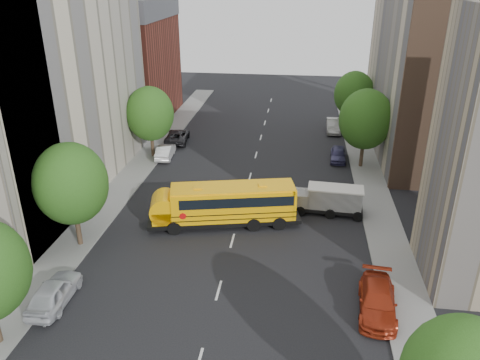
% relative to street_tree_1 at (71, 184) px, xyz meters
% --- Properties ---
extents(ground, '(120.00, 120.00, 0.00)m').
position_rel_street_tree_1_xyz_m(ground, '(11.00, 4.00, -4.95)').
color(ground, black).
rests_on(ground, ground).
extents(sidewalk_left, '(3.00, 80.00, 0.12)m').
position_rel_street_tree_1_xyz_m(sidewalk_left, '(-0.50, 9.00, -4.89)').
color(sidewalk_left, slate).
rests_on(sidewalk_left, ground).
extents(sidewalk_right, '(3.00, 80.00, 0.12)m').
position_rel_street_tree_1_xyz_m(sidewalk_right, '(22.50, 9.00, -4.89)').
color(sidewalk_right, slate).
rests_on(sidewalk_right, ground).
extents(lane_markings, '(0.15, 64.00, 0.01)m').
position_rel_street_tree_1_xyz_m(lane_markings, '(11.00, 14.00, -4.95)').
color(lane_markings, silver).
rests_on(lane_markings, ground).
extents(building_left_cream, '(10.00, 26.00, 20.00)m').
position_rel_street_tree_1_xyz_m(building_left_cream, '(-7.00, 10.00, 5.05)').
color(building_left_cream, beige).
rests_on(building_left_cream, ground).
extents(building_left_redbrick, '(10.00, 15.00, 13.00)m').
position_rel_street_tree_1_xyz_m(building_left_redbrick, '(-7.00, 32.00, 1.55)').
color(building_left_redbrick, maroon).
rests_on(building_left_redbrick, ground).
extents(building_right_far, '(10.00, 22.00, 18.00)m').
position_rel_street_tree_1_xyz_m(building_right_far, '(29.00, 24.00, 4.05)').
color(building_right_far, '#C2B397').
rests_on(building_right_far, ground).
extents(building_right_sidewall, '(10.10, 0.30, 18.00)m').
position_rel_street_tree_1_xyz_m(building_right_sidewall, '(29.00, 13.00, 4.05)').
color(building_right_sidewall, brown).
rests_on(building_right_sidewall, ground).
extents(street_tree_1, '(5.12, 5.12, 7.90)m').
position_rel_street_tree_1_xyz_m(street_tree_1, '(0.00, 0.00, 0.00)').
color(street_tree_1, '#38281C').
rests_on(street_tree_1, ground).
extents(street_tree_2, '(4.99, 4.99, 7.71)m').
position_rel_street_tree_1_xyz_m(street_tree_2, '(0.00, 18.00, -0.12)').
color(street_tree_2, '#38281C').
rests_on(street_tree_2, ground).
extents(street_tree_4, '(5.25, 5.25, 8.10)m').
position_rel_street_tree_1_xyz_m(street_tree_4, '(22.00, 18.00, 0.12)').
color(street_tree_4, '#38281C').
rests_on(street_tree_4, ground).
extents(street_tree_5, '(4.86, 4.86, 7.51)m').
position_rel_street_tree_1_xyz_m(street_tree_5, '(22.00, 30.00, -0.25)').
color(street_tree_5, '#38281C').
rests_on(street_tree_5, ground).
extents(school_bus, '(12.22, 5.26, 3.36)m').
position_rel_street_tree_1_xyz_m(school_bus, '(9.90, 4.40, -3.07)').
color(school_bus, black).
rests_on(school_bus, ground).
extents(safari_truck, '(5.69, 2.43, 2.38)m').
position_rel_street_tree_1_xyz_m(safari_truck, '(18.31, 7.42, -3.69)').
color(safari_truck, black).
rests_on(safari_truck, ground).
extents(parked_car_0, '(2.00, 4.74, 1.60)m').
position_rel_street_tree_1_xyz_m(parked_car_0, '(1.40, -6.49, -4.15)').
color(parked_car_0, silver).
rests_on(parked_car_0, ground).
extents(parked_car_1, '(1.87, 4.46, 1.43)m').
position_rel_street_tree_1_xyz_m(parked_car_1, '(1.40, 17.95, -4.23)').
color(parked_car_1, silver).
rests_on(parked_car_1, ground).
extents(parked_car_2, '(2.96, 5.49, 1.47)m').
position_rel_street_tree_1_xyz_m(parked_car_2, '(1.40, 23.06, -4.22)').
color(parked_car_2, black).
rests_on(parked_car_2, ground).
extents(parked_car_3, '(2.62, 5.40, 1.52)m').
position_rel_street_tree_1_xyz_m(parked_car_3, '(20.60, -4.71, -4.19)').
color(parked_car_3, '#9C2B13').
rests_on(parked_car_3, ground).
extents(parked_car_4, '(1.87, 4.14, 1.38)m').
position_rel_street_tree_1_xyz_m(parked_car_4, '(19.80, 19.55, -4.26)').
color(parked_car_4, '#3B3862').
rests_on(parked_car_4, ground).
extents(parked_car_5, '(1.73, 4.82, 1.58)m').
position_rel_street_tree_1_xyz_m(parked_car_5, '(19.80, 29.41, -4.16)').
color(parked_car_5, gray).
rests_on(parked_car_5, ground).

